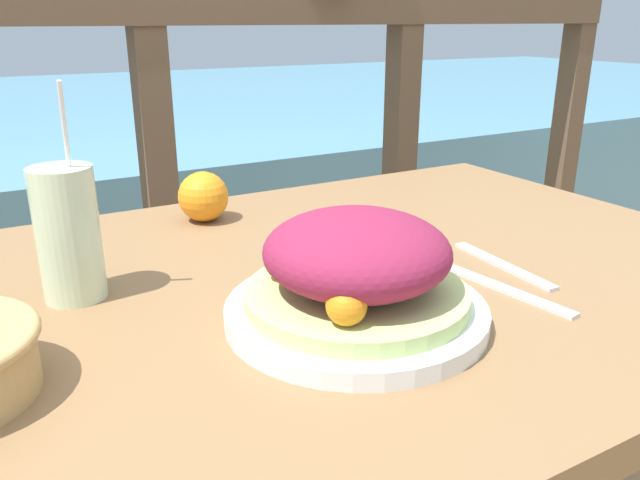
% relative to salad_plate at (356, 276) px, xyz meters
% --- Properties ---
extents(patio_table, '(1.23, 0.82, 0.72)m').
position_rel_salad_plate_xyz_m(patio_table, '(0.03, 0.13, -0.14)').
color(patio_table, olive).
rests_on(patio_table, ground_plane).
extents(railing_fence, '(2.80, 0.08, 1.10)m').
position_rel_salad_plate_xyz_m(railing_fence, '(0.03, 0.88, -0.02)').
color(railing_fence, brown).
rests_on(railing_fence, ground_plane).
extents(sea_backdrop, '(12.00, 4.00, 0.57)m').
position_rel_salad_plate_xyz_m(sea_backdrop, '(0.03, 3.38, -0.48)').
color(sea_backdrop, '#568EA8').
rests_on(sea_backdrop, ground_plane).
extents(salad_plate, '(0.29, 0.29, 0.12)m').
position_rel_salad_plate_xyz_m(salad_plate, '(0.00, 0.00, 0.00)').
color(salad_plate, white).
rests_on(salad_plate, patio_table).
extents(drink_glass, '(0.07, 0.07, 0.25)m').
position_rel_salad_plate_xyz_m(drink_glass, '(-0.25, 0.21, 0.03)').
color(drink_glass, beige).
rests_on(drink_glass, patio_table).
extents(fork, '(0.04, 0.18, 0.00)m').
position_rel_salad_plate_xyz_m(fork, '(0.20, -0.03, -0.05)').
color(fork, silver).
rests_on(fork, patio_table).
extents(knife, '(0.03, 0.18, 0.00)m').
position_rel_salad_plate_xyz_m(knife, '(0.25, 0.03, -0.05)').
color(knife, silver).
rests_on(knife, patio_table).
extents(orange_near_basket, '(0.08, 0.08, 0.08)m').
position_rel_salad_plate_xyz_m(orange_near_basket, '(-0.02, 0.42, -0.01)').
color(orange_near_basket, orange).
rests_on(orange_near_basket, patio_table).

